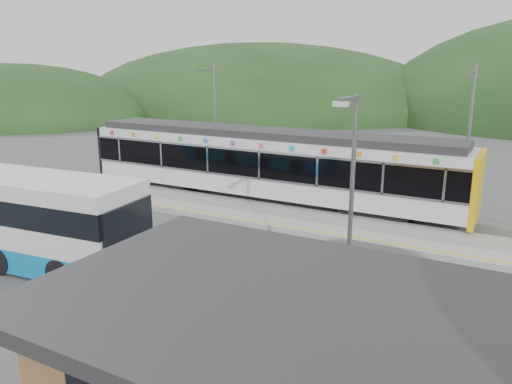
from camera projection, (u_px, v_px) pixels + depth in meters
The scene contains 9 objects.
ground at pixel (246, 244), 19.95m from camera, with size 120.00×120.00×0.00m, color #4C4C4F.
hills at pixel (430, 230), 21.56m from camera, with size 146.00×149.00×26.00m.
platform at pixel (282, 218), 22.71m from camera, with size 26.00×3.20×0.30m, color #9E9E99.
yellow_line at pixel (269, 223), 21.57m from camera, with size 26.00×0.10×0.01m, color yellow.
train at pixel (265, 162), 25.59m from camera, with size 20.44×3.01×3.74m.
catenary_mast_west at pixel (215, 121), 29.55m from camera, with size 0.18×1.80×7.00m.
catenary_mast_east at pixel (468, 138), 23.05m from camera, with size 0.18×1.80×7.00m.
station_shelter at pixel (284, 371), 9.13m from camera, with size 9.20×6.20×3.00m.
lamp_post at pixel (350, 194), 12.85m from camera, with size 0.36×1.10×6.27m.
Camera 1 is at (9.39, -16.28, 7.02)m, focal length 35.00 mm.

